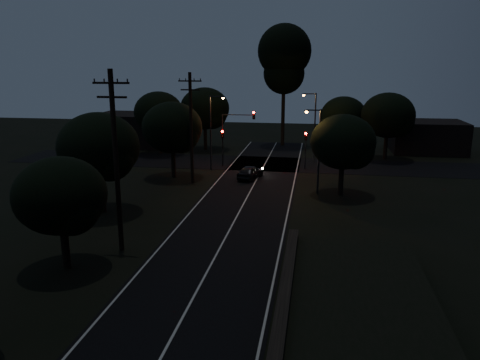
% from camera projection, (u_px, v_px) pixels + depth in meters
% --- Properties ---
extents(road_surface, '(60.00, 70.00, 0.03)m').
position_uv_depth(road_surface, '(252.00, 188.00, 43.64)').
color(road_surface, black).
rests_on(road_surface, ground).
extents(utility_pole_mid, '(2.20, 0.30, 11.00)m').
position_uv_depth(utility_pole_mid, '(116.00, 159.00, 27.76)').
color(utility_pole_mid, black).
rests_on(utility_pole_mid, ground).
extents(utility_pole_far, '(2.20, 0.30, 10.50)m').
position_uv_depth(utility_pole_far, '(191.00, 127.00, 44.09)').
color(utility_pole_far, black).
rests_on(utility_pole_far, ground).
extents(tree_left_b, '(5.05, 5.05, 6.41)m').
position_uv_depth(tree_left_b, '(63.00, 198.00, 25.46)').
color(tree_left_b, black).
rests_on(tree_left_b, ground).
extents(tree_left_c, '(6.15, 6.15, 7.77)m').
position_uv_depth(tree_left_c, '(101.00, 149.00, 35.19)').
color(tree_left_c, black).
rests_on(tree_left_c, ground).
extents(tree_left_d, '(6.02, 6.02, 7.64)m').
position_uv_depth(tree_left_d, '(174.00, 129.00, 46.38)').
color(tree_left_d, black).
rests_on(tree_left_d, ground).
extents(tree_far_nw, '(6.50, 6.50, 8.24)m').
position_uv_depth(tree_far_nw, '(206.00, 110.00, 61.67)').
color(tree_far_nw, black).
rests_on(tree_far_nw, ground).
extents(tree_far_w, '(6.19, 6.19, 7.90)m').
position_uv_depth(tree_far_w, '(160.00, 114.00, 58.69)').
color(tree_far_w, black).
rests_on(tree_far_w, ground).
extents(tree_far_ne, '(5.75, 5.75, 7.27)m').
position_uv_depth(tree_far_ne, '(345.00, 117.00, 59.01)').
color(tree_far_ne, black).
rests_on(tree_far_ne, ground).
extents(tree_far_e, '(6.28, 6.28, 7.97)m').
position_uv_depth(tree_far_e, '(390.00, 117.00, 55.23)').
color(tree_far_e, black).
rests_on(tree_far_e, ground).
extents(tree_right_a, '(5.59, 5.59, 7.10)m').
position_uv_depth(tree_right_a, '(345.00, 144.00, 40.05)').
color(tree_right_a, black).
rests_on(tree_right_a, ground).
extents(tall_pine, '(7.28, 7.28, 16.54)m').
position_uv_depth(tall_pine, '(284.00, 58.00, 63.44)').
color(tall_pine, black).
rests_on(tall_pine, ground).
extents(building_left, '(10.00, 8.00, 4.40)m').
position_uv_depth(building_left, '(133.00, 129.00, 66.24)').
color(building_left, black).
rests_on(building_left, ground).
extents(building_right, '(9.00, 7.00, 4.00)m').
position_uv_depth(building_right, '(427.00, 137.00, 60.95)').
color(building_right, black).
rests_on(building_right, ground).
extents(signal_left, '(0.28, 0.35, 4.10)m').
position_uv_depth(signal_left, '(223.00, 141.00, 52.16)').
color(signal_left, black).
rests_on(signal_left, ground).
extents(signal_right, '(0.28, 0.35, 4.10)m').
position_uv_depth(signal_right, '(306.00, 143.00, 50.72)').
color(signal_right, black).
rests_on(signal_right, ground).
extents(signal_mast, '(3.70, 0.35, 6.25)m').
position_uv_depth(signal_mast, '(237.00, 128.00, 51.54)').
color(signal_mast, black).
rests_on(signal_mast, ground).
extents(streetlight_a, '(1.66, 0.26, 8.00)m').
position_uv_depth(streetlight_a, '(212.00, 127.00, 49.94)').
color(streetlight_a, black).
rests_on(streetlight_a, ground).
extents(streetlight_b, '(1.66, 0.26, 8.00)m').
position_uv_depth(streetlight_b, '(313.00, 122.00, 54.01)').
color(streetlight_b, black).
rests_on(streetlight_b, ground).
extents(streetlight_c, '(1.46, 0.26, 7.50)m').
position_uv_depth(streetlight_c, '(317.00, 145.00, 40.59)').
color(streetlight_c, black).
rests_on(streetlight_c, ground).
extents(car, '(2.50, 4.28, 1.37)m').
position_uv_depth(car, '(250.00, 172.00, 46.95)').
color(car, black).
rests_on(car, ground).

